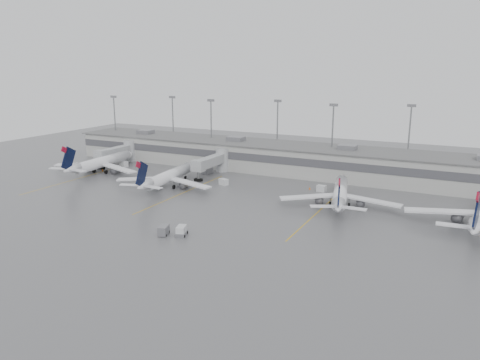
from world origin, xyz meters
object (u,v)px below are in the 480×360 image
at_px(baggage_tug, 181,232).
at_px(jet_mid_right, 340,193).
at_px(jet_far_left, 101,162).
at_px(jet_mid_left, 167,176).

bearing_deg(baggage_tug, jet_mid_right, 37.60).
relative_size(jet_far_left, jet_mid_left, 1.06).
xyz_separation_m(jet_far_left, baggage_tug, (50.58, -33.70, -2.47)).
relative_size(jet_far_left, jet_mid_right, 1.07).
distance_m(jet_mid_left, jet_mid_right, 44.61).
relative_size(jet_mid_left, baggage_tug, 9.05).
height_order(jet_far_left, jet_mid_right, jet_far_left).
relative_size(jet_mid_right, baggage_tug, 8.99).
bearing_deg(jet_far_left, jet_mid_left, -15.50).
bearing_deg(jet_mid_right, jet_mid_left, 171.72).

